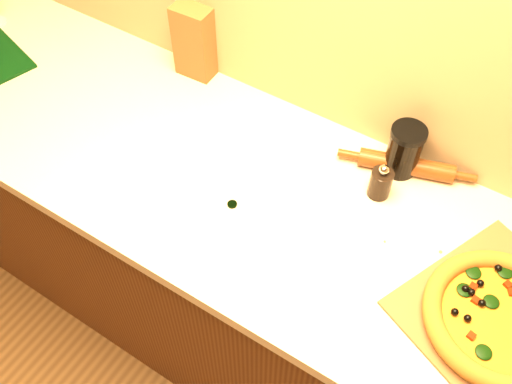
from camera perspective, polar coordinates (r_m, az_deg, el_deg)
name	(u,v)px	position (r m, az deg, el deg)	size (l,w,h in m)	color
cabinet	(282,293)	(1.85, 2.63, -10.03)	(2.80, 0.65, 0.86)	#4A220F
countertop	(288,209)	(1.47, 3.26, -1.74)	(2.84, 0.68, 0.04)	beige
pizza_peel	(505,313)	(1.40, 23.60, -11.05)	(0.49, 0.57, 0.01)	brown
pizza	(501,319)	(1.36, 23.27, -11.59)	(0.34, 0.34, 0.05)	#B96F2E
bottle_cap	(232,204)	(1.45, -2.40, -1.23)	(0.03, 0.03, 0.01)	black
pepper_grinder	(381,183)	(1.47, 12.35, 0.92)	(0.06, 0.06, 0.11)	black
rolling_pin	(406,165)	(1.55, 14.77, 2.60)	(0.35, 0.13, 0.05)	#5E2A10
paper_bag	(196,40)	(1.75, -6.01, 14.88)	(0.11, 0.09, 0.23)	brown
dark_jar	(404,150)	(1.52, 14.59, 4.08)	(0.09, 0.09, 0.15)	black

